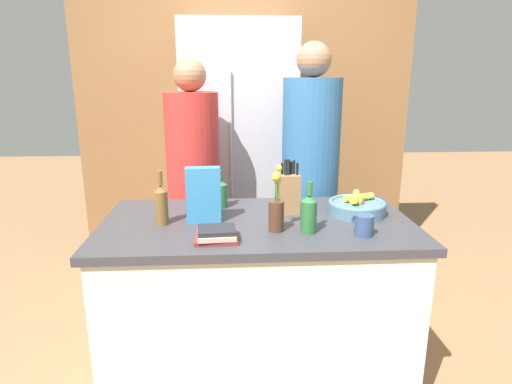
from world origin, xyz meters
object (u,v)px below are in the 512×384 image
cereal_box (203,195)px  person_at_sink (194,180)px  knife_block (289,193)px  bottle_wine (309,213)px  bottle_vinegar (161,204)px  bottle_oil (220,193)px  person_in_blue (310,171)px  fruit_bowl (357,206)px  flower_vase (276,206)px  refrigerator (239,158)px  coffee_mug (364,225)px  book_stack (217,234)px

cereal_box → person_at_sink: person_at_sink is taller
knife_block → bottle_wine: (0.05, -0.29, -0.01)m
bottle_vinegar → person_at_sink: 0.71m
bottle_oil → person_in_blue: person_in_blue is taller
fruit_bowl → cereal_box: size_ratio=1.08×
bottle_wine → person_at_sink: person_at_sink is taller
fruit_bowl → bottle_vinegar: bearing=-174.1°
knife_block → cereal_box: knife_block is taller
knife_block → flower_vase: 0.28m
refrigerator → person_in_blue: 0.75m
fruit_bowl → cereal_box: (-0.78, -0.09, 0.09)m
fruit_bowl → person_in_blue: person_in_blue is taller
bottle_wine → coffee_mug: bearing=-12.2°
refrigerator → book_stack: size_ratio=10.47×
refrigerator → knife_block: (0.23, -1.14, 0.03)m
book_stack → refrigerator: bearing=85.0°
bottle_vinegar → person_in_blue: person_in_blue is taller
fruit_bowl → flower_vase: (-0.44, -0.22, 0.07)m
knife_block → bottle_oil: size_ratio=1.39×
person_at_sink → book_stack: bearing=-92.7°
book_stack → person_in_blue: 1.07m
fruit_bowl → knife_block: (-0.35, 0.04, 0.07)m
bottle_oil → fruit_bowl: bearing=-12.5°
flower_vase → book_stack: (-0.27, -0.11, -0.09)m
knife_block → flower_vase: bearing=-109.7°
bottle_oil → person_in_blue: size_ratio=0.11×
cereal_box → book_stack: 0.28m
person_at_sink → coffee_mug: bearing=-60.8°
cereal_box → flower_vase: bearing=-22.3°
coffee_mug → bottle_vinegar: (-0.92, 0.20, 0.06)m
fruit_bowl → knife_block: knife_block is taller
bottle_vinegar → person_at_sink: (0.10, 0.70, -0.05)m
cereal_box → coffee_mug: (0.72, -0.22, -0.09)m
knife_block → cereal_box: (-0.43, -0.12, 0.03)m
refrigerator → bottle_wine: 1.46m
refrigerator → bottle_vinegar: size_ratio=7.58×
bottle_vinegar → bottle_oil: bearing=43.0°
fruit_bowl → person_at_sink: (-0.89, 0.60, 0.01)m
fruit_bowl → person_at_sink: bearing=145.8°
refrigerator → cereal_box: refrigerator is taller
fruit_bowl → coffee_mug: fruit_bowl is taller
bottle_wine → book_stack: bearing=-169.4°
cereal_box → bottle_wine: bearing=-19.0°
person_in_blue → book_stack: bearing=-112.4°
knife_block → bottle_wine: knife_block is taller
refrigerator → fruit_bowl: 1.32m
bottle_vinegar → person_at_sink: bearing=82.3°
fruit_bowl → bottle_vinegar: bottle_vinegar is taller
book_stack → bottle_vinegar: (-0.27, 0.23, 0.08)m
coffee_mug → bottle_oil: size_ratio=0.56×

